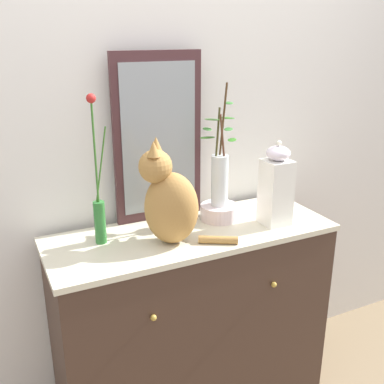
# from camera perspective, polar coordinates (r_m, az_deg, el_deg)

# --- Properties ---
(wall_back) EXTENTS (4.40, 0.08, 2.60)m
(wall_back) POSITION_cam_1_polar(r_m,az_deg,el_deg) (2.13, -3.58, 6.88)
(wall_back) COLOR silver
(wall_back) RESTS_ON ground_plane
(sideboard) EXTENTS (1.25, 0.48, 0.95)m
(sideboard) POSITION_cam_1_polar(r_m,az_deg,el_deg) (2.22, 0.00, -16.11)
(sideboard) COLOR #3F2C21
(sideboard) RESTS_ON ground_plane
(mirror_leaning) EXTENTS (0.41, 0.03, 0.74)m
(mirror_leaning) POSITION_cam_1_polar(r_m,az_deg,el_deg) (2.02, -4.23, 6.66)
(mirror_leaning) COLOR #432628
(mirror_leaning) RESTS_ON sideboard
(cat_sitting) EXTENTS (0.38, 0.27, 0.43)m
(cat_sitting) POSITION_cam_1_polar(r_m,az_deg,el_deg) (1.81, -2.91, -1.02)
(cat_sitting) COLOR #AA7B3F
(cat_sitting) RESTS_ON sideboard
(vase_slim_green) EXTENTS (0.07, 0.05, 0.60)m
(vase_slim_green) POSITION_cam_1_polar(r_m,az_deg,el_deg) (1.85, -11.55, -1.75)
(vase_slim_green) COLOR #2C7431
(vase_slim_green) RESTS_ON sideboard
(bowl_porcelain) EXTENTS (0.17, 0.17, 0.07)m
(bowl_porcelain) POSITION_cam_1_polar(r_m,az_deg,el_deg) (2.10, 3.39, -2.51)
(bowl_porcelain) COLOR silver
(bowl_porcelain) RESTS_ON sideboard
(vase_glass_clear) EXTENTS (0.17, 0.17, 0.55)m
(vase_glass_clear) POSITION_cam_1_polar(r_m,az_deg,el_deg) (2.04, 3.49, 2.14)
(vase_glass_clear) COLOR silver
(vase_glass_clear) RESTS_ON bowl_porcelain
(jar_lidded_porcelain) EXTENTS (0.12, 0.12, 0.38)m
(jar_lidded_porcelain) POSITION_cam_1_polar(r_m,az_deg,el_deg) (2.03, 10.46, 0.66)
(jar_lidded_porcelain) COLOR white
(jar_lidded_porcelain) RESTS_ON sideboard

